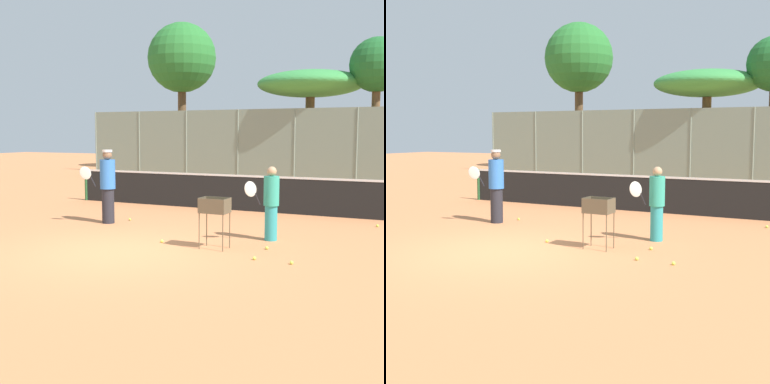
# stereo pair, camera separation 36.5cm
# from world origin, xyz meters

# --- Properties ---
(ground_plane) EXTENTS (80.00, 80.00, 0.00)m
(ground_plane) POSITION_xyz_m (0.00, 0.00, 0.00)
(ground_plane) COLOR #D37F4C
(tennis_net) EXTENTS (11.21, 0.10, 1.07)m
(tennis_net) POSITION_xyz_m (0.00, 6.26, 0.56)
(tennis_net) COLOR #26592D
(tennis_net) RESTS_ON ground_plane
(back_fence) EXTENTS (27.68, 0.08, 3.53)m
(back_fence) POSITION_xyz_m (0.00, 18.14, 1.77)
(back_fence) COLOR gray
(back_fence) RESTS_ON ground_plane
(tree_0) EXTENTS (4.33, 4.33, 9.16)m
(tree_0) POSITION_xyz_m (-9.92, 22.01, 6.92)
(tree_0) COLOR brown
(tree_0) RESTS_ON ground_plane
(tree_2) EXTENTS (5.66, 5.66, 5.61)m
(tree_2) POSITION_xyz_m (-1.30, 20.27, 4.84)
(tree_2) COLOR brown
(tree_2) RESTS_ON ground_plane
(player_white_outfit) EXTENTS (0.64, 0.73, 1.60)m
(player_white_outfit) POSITION_xyz_m (2.26, 2.40, 0.82)
(player_white_outfit) COLOR teal
(player_white_outfit) RESTS_ON ground_plane
(player_red_cap) EXTENTS (0.87, 0.57, 1.88)m
(player_red_cap) POSITION_xyz_m (-2.17, 2.70, 0.98)
(player_red_cap) COLOR #26262D
(player_red_cap) RESTS_ON ground_plane
(ball_cart) EXTENTS (0.56, 0.41, 1.03)m
(ball_cart) POSITION_xyz_m (1.51, 1.11, 0.79)
(ball_cart) COLOR brown
(ball_cart) RESTS_ON ground_plane
(tennis_ball_0) EXTENTS (0.07, 0.07, 0.07)m
(tennis_ball_0) POSITION_xyz_m (3.26, 0.53, 0.03)
(tennis_ball_0) COLOR #D1E54C
(tennis_ball_0) RESTS_ON ground_plane
(tennis_ball_1) EXTENTS (0.07, 0.07, 0.07)m
(tennis_ball_1) POSITION_xyz_m (4.14, 5.14, 0.03)
(tennis_ball_1) COLOR #D1E54C
(tennis_ball_1) RESTS_ON ground_plane
(tennis_ball_2) EXTENTS (0.07, 0.07, 0.07)m
(tennis_ball_2) POSITION_xyz_m (-1.89, 3.29, 0.03)
(tennis_ball_2) COLOR #D1E54C
(tennis_ball_2) RESTS_ON ground_plane
(tennis_ball_3) EXTENTS (0.07, 0.07, 0.07)m
(tennis_ball_3) POSITION_xyz_m (2.48, 1.50, 0.03)
(tennis_ball_3) COLOR #D1E54C
(tennis_ball_3) RESTS_ON ground_plane
(tennis_ball_5) EXTENTS (0.07, 0.07, 0.07)m
(tennis_ball_5) POSITION_xyz_m (0.28, 1.16, 0.03)
(tennis_ball_5) COLOR #D1E54C
(tennis_ball_5) RESTS_ON ground_plane
(tennis_ball_7) EXTENTS (0.07, 0.07, 0.07)m
(tennis_ball_7) POSITION_xyz_m (2.55, 0.55, 0.03)
(tennis_ball_7) COLOR #D1E54C
(tennis_ball_7) RESTS_ON ground_plane
(parked_car) EXTENTS (4.20, 1.70, 1.60)m
(parked_car) POSITION_xyz_m (-3.90, 20.48, 0.66)
(parked_car) COLOR #3F4C8C
(parked_car) RESTS_ON ground_plane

